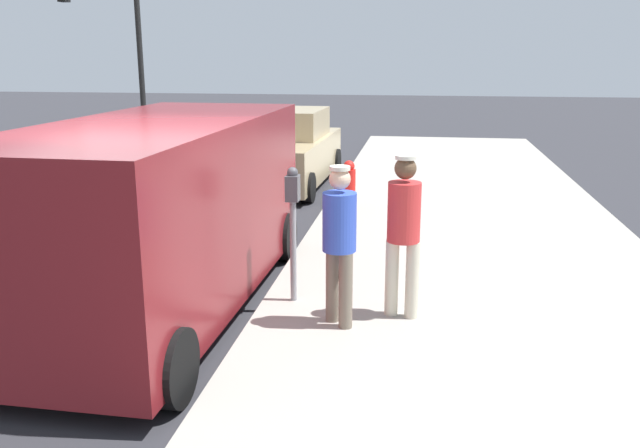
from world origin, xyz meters
The scene contains 9 objects.
ground_plane centered at (0.00, 0.00, 0.00)m, with size 80.00×80.00×0.00m, color #2D2D33.
sidewalk_slab centered at (3.50, 0.00, 0.07)m, with size 5.00×32.00×0.15m, color #9E998E.
parking_meter_near centered at (1.35, 0.67, 1.18)m, with size 0.14×0.18×1.52m.
pedestrian_in_red centered at (2.56, 0.39, 1.14)m, with size 0.35×0.34×1.72m.
pedestrian_in_blue centered at (1.94, 0.08, 1.09)m, with size 0.34×0.34×1.65m.
parked_van centered at (-0.15, 0.56, 1.15)m, with size 2.23×5.24×2.15m.
parked_sedan_ahead centered at (-0.27, 8.04, 0.75)m, with size 2.05×4.45×1.65m.
traffic_light_corner centered at (-6.26, 12.53, 3.52)m, with size 2.48×0.42×5.20m.
fire_hydrant centered at (1.45, 5.34, 0.57)m, with size 0.24×0.24×0.86m.
Camera 1 is at (2.73, -6.31, 2.87)m, focal length 37.63 mm.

